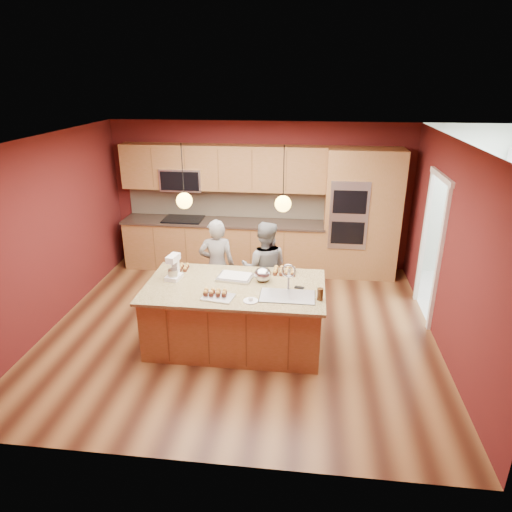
# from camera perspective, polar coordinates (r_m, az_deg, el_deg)

# --- Properties ---
(floor) EXTENTS (5.50, 5.50, 0.00)m
(floor) POSITION_cam_1_polar(r_m,az_deg,el_deg) (6.76, -1.92, -9.02)
(floor) COLOR #402012
(floor) RESTS_ON ground
(ceiling) EXTENTS (5.50, 5.50, 0.00)m
(ceiling) POSITION_cam_1_polar(r_m,az_deg,el_deg) (5.85, -2.26, 14.31)
(ceiling) COLOR silver
(ceiling) RESTS_ON ground
(wall_back) EXTENTS (5.50, 0.00, 5.50)m
(wall_back) POSITION_cam_1_polar(r_m,az_deg,el_deg) (8.55, 0.48, 7.51)
(wall_back) COLOR #551717
(wall_back) RESTS_ON ground
(wall_front) EXTENTS (5.50, 0.00, 5.50)m
(wall_front) POSITION_cam_1_polar(r_m,az_deg,el_deg) (3.97, -7.63, -10.59)
(wall_front) COLOR #551717
(wall_front) RESTS_ON ground
(wall_left) EXTENTS (0.00, 5.00, 5.00)m
(wall_left) POSITION_cam_1_polar(r_m,az_deg,el_deg) (7.12, -24.54, 2.53)
(wall_left) COLOR #551717
(wall_left) RESTS_ON ground
(wall_right) EXTENTS (0.00, 5.00, 5.00)m
(wall_right) POSITION_cam_1_polar(r_m,az_deg,el_deg) (6.38, 23.13, 0.66)
(wall_right) COLOR #551717
(wall_right) RESTS_ON ground
(cabinet_run) EXTENTS (3.74, 0.64, 2.30)m
(cabinet_run) POSITION_cam_1_polar(r_m,az_deg,el_deg) (8.51, -4.29, 4.81)
(cabinet_run) COLOR olive
(cabinet_run) RESTS_ON floor
(oven_column) EXTENTS (1.30, 0.62, 2.30)m
(oven_column) POSITION_cam_1_polar(r_m,az_deg,el_deg) (8.31, 13.04, 5.10)
(oven_column) COLOR olive
(oven_column) RESTS_ON floor
(doorway_trim) EXTENTS (0.08, 1.11, 2.20)m
(doorway_trim) POSITION_cam_1_polar(r_m,az_deg,el_deg) (7.20, 21.01, 0.72)
(doorway_trim) COLOR white
(doorway_trim) RESTS_ON wall_right
(pendant_left) EXTENTS (0.20, 0.20, 0.80)m
(pendant_left) POSITION_cam_1_polar(r_m,az_deg,el_deg) (5.76, -8.95, 6.88)
(pendant_left) COLOR black
(pendant_left) RESTS_ON ceiling
(pendant_right) EXTENTS (0.20, 0.20, 0.80)m
(pendant_right) POSITION_cam_1_polar(r_m,az_deg,el_deg) (5.56, 3.40, 6.57)
(pendant_right) COLOR black
(pendant_right) RESTS_ON ceiling
(island) EXTENTS (2.36, 1.33, 1.25)m
(island) POSITION_cam_1_polar(r_m,az_deg,el_deg) (6.21, -2.48, -7.26)
(island) COLOR olive
(island) RESTS_ON floor
(person_left) EXTENTS (0.59, 0.44, 1.48)m
(person_left) POSITION_cam_1_polar(r_m,az_deg,el_deg) (6.97, -4.90, -1.26)
(person_left) COLOR black
(person_left) RESTS_ON floor
(person_right) EXTENTS (0.72, 0.56, 1.47)m
(person_right) POSITION_cam_1_polar(r_m,az_deg,el_deg) (6.87, 1.08, -1.58)
(person_right) COLOR slate
(person_right) RESTS_ON floor
(stand_mixer) EXTENTS (0.22, 0.27, 0.34)m
(stand_mixer) POSITION_cam_1_polar(r_m,az_deg,el_deg) (6.26, -10.25, -1.55)
(stand_mixer) COLOR white
(stand_mixer) RESTS_ON island
(sheet_cake) EXTENTS (0.51, 0.40, 0.05)m
(sheet_cake) POSITION_cam_1_polar(r_m,az_deg,el_deg) (6.22, -2.63, -2.62)
(sheet_cake) COLOR #B8BBBF
(sheet_cake) RESTS_ON island
(cooling_rack) EXTENTS (0.42, 0.33, 0.02)m
(cooling_rack) POSITION_cam_1_polar(r_m,az_deg,el_deg) (5.71, -4.74, -5.14)
(cooling_rack) COLOR silver
(cooling_rack) RESTS_ON island
(mixing_bowl) EXTENTS (0.24, 0.24, 0.20)m
(mixing_bowl) POSITION_cam_1_polar(r_m,az_deg,el_deg) (6.11, 0.84, -2.32)
(mixing_bowl) COLOR #B6B8BD
(mixing_bowl) RESTS_ON island
(plate) EXTENTS (0.18, 0.18, 0.01)m
(plate) POSITION_cam_1_polar(r_m,az_deg,el_deg) (5.61, -0.67, -5.63)
(plate) COLOR white
(plate) RESTS_ON island
(tumbler) EXTENTS (0.08, 0.08, 0.15)m
(tumbler) POSITION_cam_1_polar(r_m,az_deg,el_deg) (5.67, 8.00, -4.75)
(tumbler) COLOR #3C2510
(tumbler) RESTS_ON island
(phone) EXTENTS (0.14, 0.09, 0.01)m
(phone) POSITION_cam_1_polar(r_m,az_deg,el_deg) (5.97, 5.43, -3.95)
(phone) COLOR black
(phone) RESTS_ON island
(cupcakes_left) EXTENTS (0.15, 0.22, 0.07)m
(cupcakes_left) POSITION_cam_1_polar(r_m,az_deg,el_deg) (6.58, -9.06, -1.38)
(cupcakes_left) COLOR #BB8B3A
(cupcakes_left) RESTS_ON island
(cupcakes_rack) EXTENTS (0.31, 0.16, 0.07)m
(cupcakes_rack) POSITION_cam_1_polar(r_m,az_deg,el_deg) (5.74, -5.15, -4.53)
(cupcakes_rack) COLOR #BB8B3A
(cupcakes_rack) RESTS_ON island
(cupcakes_right) EXTENTS (0.33, 0.25, 0.07)m
(cupcakes_right) POSITION_cam_1_polar(r_m,az_deg,el_deg) (6.38, 3.59, -1.85)
(cupcakes_right) COLOR #BB8B3A
(cupcakes_right) RESTS_ON island
(dryer) EXTENTS (0.80, 0.81, 1.06)m
(dryer) POSITION_cam_1_polar(r_m,az_deg,el_deg) (8.52, 29.04, -1.18)
(dryer) COLOR white
(dryer) RESTS_ON floor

